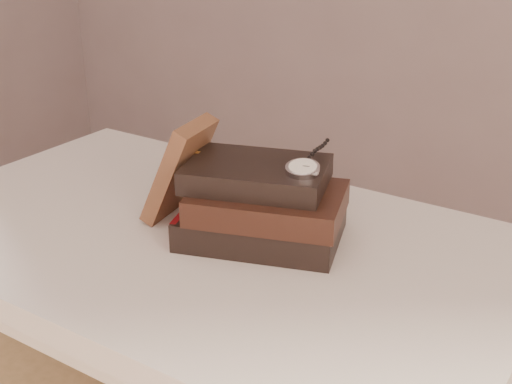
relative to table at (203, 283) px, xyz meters
The scene contains 5 objects.
table is the anchor object (origin of this frame).
book_stack 0.18m from the table, 20.99° to the left, with size 0.28×0.23×0.12m.
journal 0.19m from the table, 156.71° to the left, with size 0.03×0.11×0.17m, color #47291B.
pocket_watch 0.27m from the table, 16.86° to the left, with size 0.06×0.16×0.02m.
eyeglasses 0.18m from the table, 100.08° to the left, with size 0.13×0.14×0.05m.
Camera 1 is at (0.61, -0.41, 1.24)m, focal length 48.59 mm.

